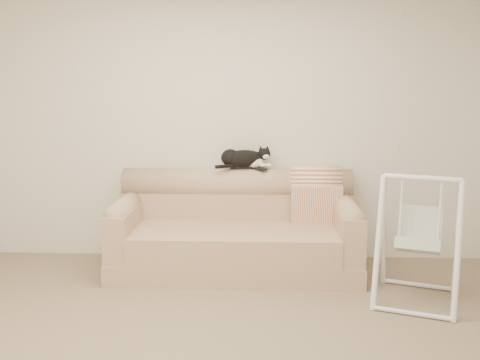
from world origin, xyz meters
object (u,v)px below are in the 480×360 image
at_px(sofa, 236,232).
at_px(tuxedo_cat, 244,158).
at_px(remote_b, 259,169).
at_px(remote_a, 240,168).
at_px(baby_swing, 419,239).

bearing_deg(sofa, tuxedo_cat, 74.13).
distance_m(sofa, remote_b, 0.63).
xyz_separation_m(remote_a, tuxedo_cat, (0.04, -0.01, 0.09)).
xyz_separation_m(sofa, remote_a, (0.03, 0.25, 0.56)).
bearing_deg(remote_a, baby_swing, -33.20).
distance_m(remote_a, baby_swing, 1.75).
relative_size(remote_a, tuxedo_cat, 0.34).
bearing_deg(remote_b, baby_swing, -35.63).
height_order(remote_b, baby_swing, baby_swing).
relative_size(remote_a, baby_swing, 0.18).
height_order(remote_a, baby_swing, baby_swing).
relative_size(remote_a, remote_b, 1.13).
distance_m(sofa, tuxedo_cat, 0.70).
height_order(remote_a, tuxedo_cat, tuxedo_cat).
relative_size(sofa, remote_a, 12.04).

